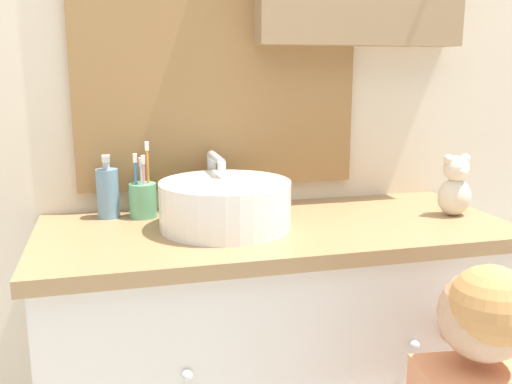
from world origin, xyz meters
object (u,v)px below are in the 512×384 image
at_px(teddy_bear, 455,187).
at_px(sink_basin, 225,203).
at_px(soap_dispenser, 108,192).
at_px(toothbrush_holder, 143,198).

bearing_deg(teddy_bear, sink_basin, 176.52).
relative_size(soap_dispenser, teddy_bear, 1.01).
height_order(toothbrush_holder, soap_dispenser, toothbrush_holder).
height_order(sink_basin, soap_dispenser, same).
bearing_deg(soap_dispenser, toothbrush_holder, -12.04).
height_order(soap_dispenser, teddy_bear, soap_dispenser).
bearing_deg(sink_basin, toothbrush_holder, 141.76).
xyz_separation_m(soap_dispenser, teddy_bear, (0.90, -0.21, 0.01)).
bearing_deg(teddy_bear, toothbrush_holder, 166.88).
relative_size(sink_basin, toothbrush_holder, 1.87).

